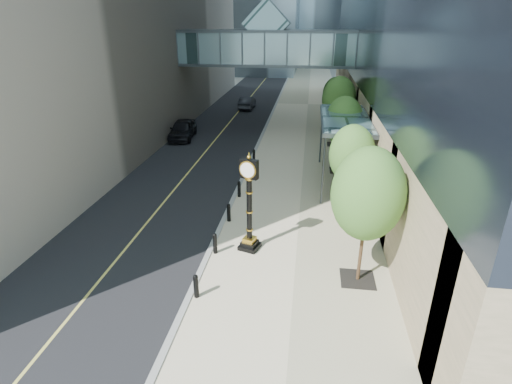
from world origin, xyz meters
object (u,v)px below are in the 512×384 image
at_px(pedestrian, 364,194).
at_px(car_near, 183,129).
at_px(car_far, 247,103).
at_px(street_clock, 249,210).

distance_m(pedestrian, car_near, 19.49).
relative_size(pedestrian, car_near, 0.39).
relative_size(pedestrian, car_far, 0.44).
bearing_deg(street_clock, pedestrian, 58.99).
distance_m(street_clock, car_far, 32.09).
bearing_deg(street_clock, car_far, 116.97).
distance_m(pedestrian, car_far, 28.78).
relative_size(street_clock, car_far, 1.05).
bearing_deg(street_clock, car_near, 133.96).
distance_m(car_near, car_far, 14.17).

